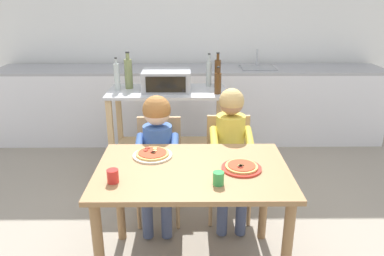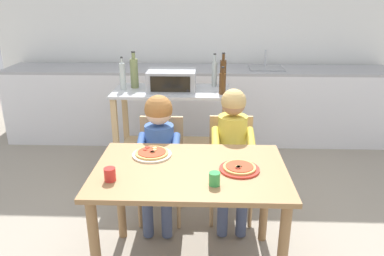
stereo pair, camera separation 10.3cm
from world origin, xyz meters
name	(u,v)px [view 2 (the right image)]	position (x,y,z in m)	size (l,w,h in m)	color
ground_plane	(195,188)	(0.00, 1.08, 0.00)	(10.78, 10.78, 0.00)	gray
back_wall_tiled	(199,25)	(0.00, 2.75, 1.35)	(5.08, 0.14, 2.70)	white
kitchen_counter	(198,104)	(0.00, 2.34, 0.44)	(4.57, 0.60, 1.09)	silver
kitchen_island_cart	(173,120)	(-0.22, 1.35, 0.58)	(1.10, 0.53, 0.88)	#B7BABF
toaster_oven	(172,80)	(-0.22, 1.36, 0.97)	(0.44, 0.34, 0.19)	#999BA0
bottle_tall_green_wine	(123,76)	(-0.68, 1.35, 1.01)	(0.05, 0.05, 0.31)	#ADB7B2
bottle_slim_sauce	(214,73)	(0.17, 1.50, 1.01)	(0.05, 0.05, 0.32)	#ADB7B2
bottle_squat_spirits	(222,83)	(0.24, 1.22, 0.98)	(0.06, 0.06, 0.25)	#4C2D14
bottle_clear_vinegar	(223,73)	(0.25, 1.46, 1.02)	(0.06, 0.06, 0.33)	#4C2D14
bottle_dark_olive_oil	(134,73)	(-0.59, 1.43, 1.02)	(0.07, 0.07, 0.35)	olive
dining_table	(190,185)	(0.00, 0.00, 0.62)	(1.17, 0.76, 0.74)	olive
dining_chair_left	(161,161)	(-0.26, 0.64, 0.48)	(0.36, 0.36, 0.81)	tan
dining_chair_right	(231,160)	(0.30, 0.67, 0.48)	(0.36, 0.36, 0.81)	tan
child_in_blue_striped_shirt	(159,144)	(-0.26, 0.53, 0.68)	(0.32, 0.42, 1.02)	#424C6B
child_in_yellow_shirt	(233,143)	(0.30, 0.56, 0.68)	(0.32, 0.42, 1.06)	#424C6B
pizza_plate_cream	(152,154)	(-0.26, 0.18, 0.75)	(0.26, 0.26, 0.03)	beige
pizza_plate_red_rimmed	(239,168)	(0.30, -0.01, 0.75)	(0.24, 0.24, 0.03)	red
drinking_cup_green	(214,179)	(0.14, -0.20, 0.78)	(0.06, 0.06, 0.08)	green
drinking_cup_red	(110,174)	(-0.45, -0.17, 0.78)	(0.07, 0.07, 0.08)	red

